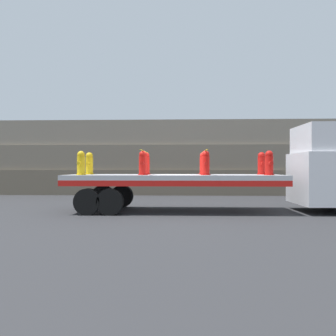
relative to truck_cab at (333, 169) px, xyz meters
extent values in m
plane|color=#2D2D30|center=(-5.92, 0.00, -1.59)|extent=(120.00, 120.00, 0.00)
cube|color=#665B4C|center=(-5.92, 8.53, -0.83)|extent=(60.00, 3.00, 1.53)
cube|color=#756B5B|center=(-5.92, 8.68, 0.70)|extent=(60.00, 3.00, 1.53)
cube|color=gray|center=(-5.92, 8.83, 2.22)|extent=(60.00, 3.00, 1.53)
cube|color=silver|center=(-0.05, 0.00, -0.34)|extent=(2.61, 2.42, 1.91)
cube|color=silver|center=(-0.31, 0.00, 1.13)|extent=(1.83, 2.22, 1.03)
cylinder|color=black|center=(0.41, 1.15, -1.06)|extent=(1.07, 0.28, 1.07)
cube|color=#B2B2B7|center=(-5.92, 0.00, -0.29)|extent=(8.03, 2.49, 0.18)
cube|color=red|center=(-5.92, -1.21, -0.48)|extent=(8.03, 0.08, 0.20)
cube|color=red|center=(-5.92, 1.21, -0.48)|extent=(8.03, 0.08, 0.20)
cylinder|color=black|center=(-8.13, -1.15, -1.13)|extent=(0.93, 0.30, 0.93)
cylinder|color=black|center=(-8.13, 1.15, -1.13)|extent=(0.93, 0.30, 0.93)
cylinder|color=black|center=(-8.93, -1.15, -1.13)|extent=(0.93, 0.30, 0.93)
cylinder|color=black|center=(-8.93, 1.15, -1.13)|extent=(0.93, 0.30, 0.93)
cylinder|color=gold|center=(-9.34, -0.55, -0.19)|extent=(0.36, 0.36, 0.03)
cylinder|color=gold|center=(-9.34, -0.55, 0.13)|extent=(0.29, 0.29, 0.68)
sphere|color=gold|center=(-9.34, -0.55, 0.54)|extent=(0.28, 0.28, 0.28)
cylinder|color=gold|center=(-9.34, -0.77, 0.22)|extent=(0.13, 0.16, 0.13)
cylinder|color=gold|center=(-9.34, -0.32, 0.22)|extent=(0.13, 0.16, 0.13)
cylinder|color=gold|center=(-9.34, 0.55, -0.19)|extent=(0.36, 0.36, 0.03)
cylinder|color=gold|center=(-9.34, 0.55, 0.13)|extent=(0.29, 0.29, 0.68)
sphere|color=gold|center=(-9.34, 0.55, 0.54)|extent=(0.28, 0.28, 0.28)
cylinder|color=gold|center=(-9.34, 0.32, 0.22)|extent=(0.13, 0.16, 0.13)
cylinder|color=gold|center=(-9.34, 0.77, 0.22)|extent=(0.13, 0.16, 0.13)
cylinder|color=red|center=(-7.06, -0.55, -0.19)|extent=(0.36, 0.36, 0.03)
cylinder|color=red|center=(-7.06, -0.55, 0.13)|extent=(0.29, 0.29, 0.68)
sphere|color=red|center=(-7.06, -0.55, 0.54)|extent=(0.28, 0.28, 0.28)
cylinder|color=red|center=(-7.06, -0.77, 0.22)|extent=(0.13, 0.16, 0.13)
cylinder|color=red|center=(-7.06, -0.32, 0.22)|extent=(0.13, 0.16, 0.13)
cylinder|color=red|center=(-7.06, 0.55, -0.19)|extent=(0.36, 0.36, 0.03)
cylinder|color=red|center=(-7.06, 0.55, 0.13)|extent=(0.29, 0.29, 0.68)
sphere|color=red|center=(-7.06, 0.55, 0.54)|extent=(0.28, 0.28, 0.28)
cylinder|color=red|center=(-7.06, 0.32, 0.22)|extent=(0.13, 0.16, 0.13)
cylinder|color=red|center=(-7.06, 0.77, 0.22)|extent=(0.13, 0.16, 0.13)
cylinder|color=red|center=(-4.78, -0.55, -0.19)|extent=(0.36, 0.36, 0.03)
cylinder|color=red|center=(-4.78, -0.55, 0.13)|extent=(0.29, 0.29, 0.68)
sphere|color=red|center=(-4.78, -0.55, 0.54)|extent=(0.28, 0.28, 0.28)
cylinder|color=red|center=(-4.78, -0.77, 0.22)|extent=(0.13, 0.16, 0.13)
cylinder|color=red|center=(-4.78, -0.32, 0.22)|extent=(0.13, 0.16, 0.13)
cylinder|color=red|center=(-4.78, 0.55, -0.19)|extent=(0.36, 0.36, 0.03)
cylinder|color=red|center=(-4.78, 0.55, 0.13)|extent=(0.29, 0.29, 0.68)
sphere|color=red|center=(-4.78, 0.55, 0.54)|extent=(0.28, 0.28, 0.28)
cylinder|color=red|center=(-4.78, 0.32, 0.22)|extent=(0.13, 0.16, 0.13)
cylinder|color=red|center=(-4.78, 0.77, 0.22)|extent=(0.13, 0.16, 0.13)
cylinder|color=red|center=(-2.51, -0.55, -0.19)|extent=(0.36, 0.36, 0.03)
cylinder|color=red|center=(-2.51, -0.55, 0.13)|extent=(0.29, 0.29, 0.68)
sphere|color=red|center=(-2.51, -0.55, 0.54)|extent=(0.28, 0.28, 0.28)
cylinder|color=red|center=(-2.51, -0.77, 0.22)|extent=(0.13, 0.16, 0.13)
cylinder|color=red|center=(-2.51, -0.32, 0.22)|extent=(0.13, 0.16, 0.13)
cylinder|color=red|center=(-2.51, 0.55, -0.19)|extent=(0.36, 0.36, 0.03)
cylinder|color=red|center=(-2.51, 0.55, 0.13)|extent=(0.29, 0.29, 0.68)
sphere|color=red|center=(-2.51, 0.55, 0.54)|extent=(0.28, 0.28, 0.28)
cylinder|color=red|center=(-2.51, 0.32, 0.22)|extent=(0.13, 0.16, 0.13)
cylinder|color=red|center=(-2.51, 0.77, 0.22)|extent=(0.13, 0.16, 0.13)
cube|color=yellow|center=(-7.06, 0.00, 0.68)|extent=(0.05, 2.69, 0.01)
cube|color=yellow|center=(-4.78, 0.00, 0.68)|extent=(0.05, 2.69, 0.01)
camera|label=1|loc=(-5.71, -12.41, 0.05)|focal=35.00mm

